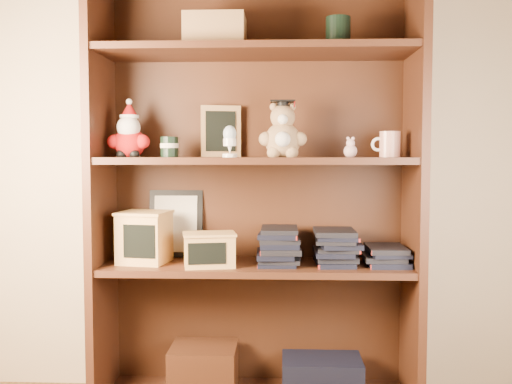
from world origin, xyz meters
TOP-DOWN VIEW (x-y plane):
  - bookcase at (-0.04, 1.36)m, footprint 1.20×0.35m
  - shelf_lower at (-0.04, 1.30)m, footprint 1.14×0.33m
  - shelf_upper at (-0.04, 1.30)m, footprint 1.14×0.33m
  - santa_plush at (-0.51, 1.30)m, footprint 0.16×0.12m
  - teachers_tin at (-0.36, 1.30)m, footprint 0.07×0.07m
  - chalkboard_plaque at (-0.18, 1.42)m, footprint 0.16×0.10m
  - egg_cup at (-0.13, 1.23)m, footprint 0.05×0.05m
  - grad_teddy_bear at (0.06, 1.30)m, footprint 0.18×0.15m
  - pink_figurine at (0.31, 1.30)m, footprint 0.05×0.05m
  - teacher_mug at (0.45, 1.31)m, footprint 0.11×0.08m
  - certificate_frame at (-0.37, 1.44)m, footprint 0.21×0.05m
  - treats_box at (-0.46, 1.30)m, footprint 0.20×0.20m
  - pencils_box at (-0.21, 1.24)m, footprint 0.21×0.17m
  - book_stack_left at (0.04, 1.30)m, footprint 0.14×0.20m
  - book_stack_mid at (0.26, 1.30)m, footprint 0.14×0.20m
  - book_stack_right at (0.44, 1.30)m, footprint 0.14×0.20m

SIDE VIEW (x-z plane):
  - shelf_lower at x=-0.04m, z-range 0.53..0.55m
  - book_stack_right at x=0.44m, z-range 0.55..0.61m
  - pencils_box at x=-0.21m, z-range 0.55..0.68m
  - book_stack_left at x=0.04m, z-range 0.55..0.68m
  - book_stack_mid at x=0.26m, z-range 0.55..0.68m
  - treats_box at x=-0.46m, z-range 0.55..0.75m
  - certificate_frame at x=-0.37m, z-range 0.55..0.82m
  - bookcase at x=-0.04m, z-range -0.02..1.58m
  - shelf_upper at x=-0.04m, z-range 0.93..0.95m
  - pink_figurine at x=0.31m, z-range 0.94..1.02m
  - teachers_tin at x=-0.36m, z-range 0.95..1.03m
  - teacher_mug at x=0.45m, z-range 0.95..1.04m
  - egg_cup at x=-0.13m, z-range 0.95..1.07m
  - grad_teddy_bear at x=0.06m, z-range 0.92..1.14m
  - santa_plush at x=-0.51m, z-range 0.92..1.14m
  - chalkboard_plaque at x=-0.18m, z-range 0.95..1.15m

